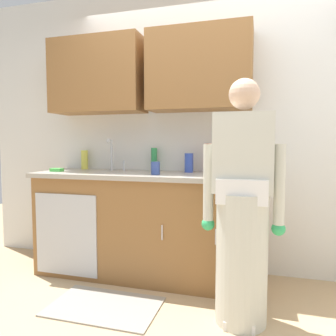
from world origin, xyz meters
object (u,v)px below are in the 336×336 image
(bottle_soap, at_px, (85,160))
(bottle_water_short, at_px, (189,163))
(bottle_dish_liquid, at_px, (154,159))
(sponge, at_px, (57,170))
(bottle_cleaner_spray, at_px, (208,158))
(sink, at_px, (109,173))
(person_at_sink, at_px, (242,221))
(cup_by_sink, at_px, (155,168))
(bottle_water_tall, at_px, (244,163))
(knife_on_counter, at_px, (217,177))

(bottle_soap, relative_size, bottle_water_short, 1.11)
(bottle_soap, bearing_deg, bottle_dish_liquid, 0.11)
(sponge, bearing_deg, bottle_cleaner_spray, 11.76)
(sink, relative_size, sponge, 4.55)
(sink, bearing_deg, bottle_dish_liquid, 31.38)
(person_at_sink, xyz_separation_m, bottle_dish_liquid, (-0.88, 0.80, 0.36))
(bottle_water_short, relative_size, sponge, 1.59)
(cup_by_sink, xyz_separation_m, sponge, (-1.00, 0.04, -0.04))
(sponge, bearing_deg, bottle_soap, 72.03)
(bottle_water_tall, bearing_deg, bottle_water_short, -179.70)
(bottle_soap, height_order, sponge, bottle_soap)
(bottle_cleaner_spray, bearing_deg, sponge, -168.24)
(sink, xyz_separation_m, knife_on_counter, (1.03, -0.19, 0.02))
(person_at_sink, distance_m, bottle_water_short, 0.96)
(sink, distance_m, knife_on_counter, 1.05)
(knife_on_counter, bearing_deg, bottle_soap, 13.28)
(bottle_soap, distance_m, bottle_dish_liquid, 0.76)
(bottle_water_tall, xyz_separation_m, sponge, (-1.72, -0.26, -0.08))
(bottle_soap, bearing_deg, sponge, -107.97)
(sink, height_order, bottle_dish_liquid, sink)
(bottle_cleaner_spray, xyz_separation_m, bottle_water_tall, (0.32, -0.03, -0.04))
(sink, bearing_deg, bottle_water_tall, 7.42)
(bottle_soap, distance_m, cup_by_sink, 0.97)
(bottle_water_short, xyz_separation_m, sponge, (-1.22, -0.26, -0.07))
(person_at_sink, bearing_deg, bottle_dish_liquid, 137.78)
(bottle_dish_liquid, relative_size, sponge, 2.02)
(bottle_soap, bearing_deg, bottle_water_short, -3.48)
(bottle_water_tall, distance_m, bottle_water_short, 0.49)
(bottle_water_tall, relative_size, bottle_water_short, 1.04)
(bottle_soap, height_order, bottle_dish_liquid, bottle_dish_liquid)
(bottle_cleaner_spray, height_order, sponge, bottle_cleaner_spray)
(bottle_cleaner_spray, relative_size, knife_on_counter, 1.10)
(bottle_cleaner_spray, relative_size, bottle_water_short, 1.51)
(bottle_water_short, xyz_separation_m, knife_on_counter, (0.30, -0.35, -0.08))
(cup_by_sink, bearing_deg, sponge, 177.49)
(bottle_water_tall, xyz_separation_m, bottle_water_short, (-0.49, -0.00, -0.00))
(bottle_water_tall, xyz_separation_m, cup_by_sink, (-0.72, -0.30, -0.04))
(person_at_sink, height_order, bottle_cleaner_spray, person_at_sink)
(cup_by_sink, bearing_deg, bottle_water_tall, 22.89)
(bottle_water_tall, bearing_deg, person_at_sink, -87.96)
(person_at_sink, xyz_separation_m, sponge, (-1.74, 0.47, 0.26))
(knife_on_counter, bearing_deg, sink, 19.09)
(bottle_dish_liquid, bearing_deg, knife_on_counter, -32.28)
(bottle_dish_liquid, bearing_deg, sponge, -159.29)
(bottle_dish_liquid, bearing_deg, bottle_water_short, -10.91)
(sponge, bearing_deg, bottle_water_short, 11.87)
(sink, bearing_deg, bottle_cleaner_spray, 11.89)
(cup_by_sink, bearing_deg, sink, 164.12)
(sink, bearing_deg, knife_on_counter, -10.57)
(sink, distance_m, person_at_sink, 1.39)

